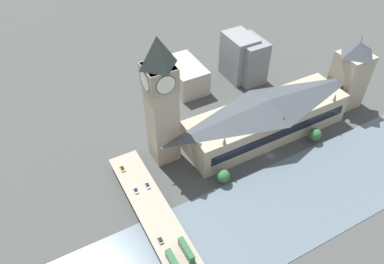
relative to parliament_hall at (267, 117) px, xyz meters
name	(u,v)px	position (x,y,z in m)	size (l,w,h in m)	color
ground_plane	(270,156)	(-16.75, 8.00, -12.85)	(600.00, 600.00, 0.00)	#424442
river_water	(307,194)	(-48.08, 8.00, -12.70)	(50.67, 360.00, 0.30)	slate
parliament_hall	(267,117)	(0.00, 0.00, 0.00)	(27.96, 99.49, 25.88)	tan
clock_tower	(161,99)	(12.49, 60.61, 27.59)	(14.97, 14.97, 74.86)	tan
victoria_tower	(350,75)	(0.06, -62.66, 9.60)	(17.82, 17.82, 48.92)	tan
road_bridge	(177,254)	(-48.08, 83.33, -8.19)	(133.33, 15.73, 5.79)	gray
double_decker_bus_lead	(186,250)	(-50.39, 79.90, -4.38)	(11.46, 2.54, 4.91)	#235B33
double_decker_bus_rear	(173,262)	(-52.48, 87.21, -4.48)	(10.96, 2.66, 4.67)	#235B33
car_northbound_tail	(147,185)	(-8.15, 79.87, -6.40)	(4.44, 1.76, 1.31)	silver
car_southbound_lead	(122,168)	(8.64, 87.02, -6.40)	(4.53, 1.90, 1.33)	gold
car_southbound_mid	(136,190)	(-8.38, 86.32, -6.38)	(4.02, 1.93, 1.40)	silver
car_southbound_tail	(160,240)	(-39.57, 87.30, -6.40)	(3.86, 1.88, 1.34)	slate
city_block_west	(239,57)	(59.18, -19.57, 3.27)	(24.07, 17.02, 32.25)	gray
city_block_center	(248,60)	(53.69, -24.13, 2.43)	(24.58, 17.39, 30.56)	slate
city_block_east	(185,76)	(66.03, 19.19, -4.00)	(33.89, 20.73, 17.71)	#A39E93
tree_embankment_near	(315,134)	(-19.21, -21.56, -7.33)	(7.45, 7.45, 9.26)	brown
tree_embankment_mid	(223,176)	(-20.51, 42.27, -7.55)	(7.10, 7.10, 8.87)	brown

